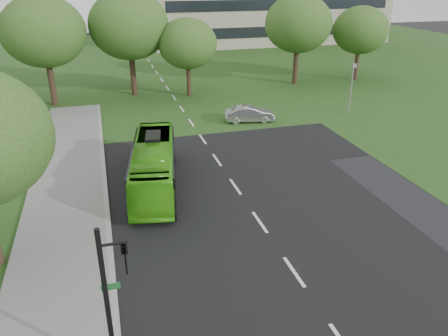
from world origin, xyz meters
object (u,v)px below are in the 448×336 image
bus (154,165)px  sedan (250,114)px  tree_park_b (129,25)px  tree_park_a (43,32)px  camera_pole (352,82)px  tree_park_d (298,24)px  traffic_light (112,295)px  tree_park_e (361,30)px  tree_park_c (188,44)px

bus → sedan: 13.12m
tree_park_b → tree_park_a: bearing=-166.7°
sedan → camera_pole: (8.80, -0.41, 2.11)m
tree_park_a → bus: size_ratio=1.03×
tree_park_d → sedan: tree_park_d is taller
bus → tree_park_d: bearing=58.9°
sedan → traffic_light: size_ratio=0.76×
bus → camera_pole: camera_pole is taller
tree_park_b → camera_pole: tree_park_b is taller
bus → camera_pole: size_ratio=2.15×
tree_park_e → traffic_light: (-28.07, -33.24, -2.35)m
tree_park_a → sedan: (15.52, -9.50, -5.81)m
tree_park_b → tree_park_d: tree_park_b is taller
tree_park_b → traffic_light: size_ratio=1.89×
sedan → traffic_light: (-11.66, -22.11, 2.39)m
tree_park_b → camera_pole: bearing=-34.5°
bus → traffic_light: (-2.71, -12.53, 1.75)m
tree_park_c → bus: 20.14m
tree_park_c → tree_park_e: tree_park_e is taller
tree_park_e → sedan: size_ratio=2.02×
tree_park_b → tree_park_e: size_ratio=1.23×
tree_park_b → sedan: bearing=-54.0°
tree_park_a → traffic_light: (3.86, -31.61, -3.42)m
tree_park_c → bus: bearing=-107.4°
tree_park_e → sedan: bearing=-145.8°
tree_park_e → camera_pole: 14.07m
tree_park_a → sedan: size_ratio=2.42×
bus → traffic_light: traffic_light is taller
tree_park_a → camera_pole: size_ratio=2.22×
tree_park_e → sedan: 20.38m
tree_park_b → sedan: tree_park_b is taller
tree_park_c → camera_pole: 15.48m
camera_pole → traffic_light: bearing=-110.3°
tree_park_d → camera_pole: bearing=-91.4°
tree_park_b → bus: bearing=-92.2°
tree_park_a → sedan: bearing=-31.5°
tree_park_c → traffic_light: bearing=-105.3°
tree_park_e → tree_park_d: bearing=178.6°
tree_park_a → tree_park_e: tree_park_a is taller
tree_park_a → tree_park_c: size_ratio=1.29×
tree_park_d → sedan: 15.54m
tree_park_c → bus: tree_park_c is taller
tree_park_d → sedan: (-9.09, -11.31, -5.58)m
tree_park_b → tree_park_c: size_ratio=1.33×
tree_park_c → tree_park_d: tree_park_d is taller
tree_park_c → traffic_light: (-8.62, -31.43, -1.95)m
tree_park_b → tree_park_d: 17.25m
tree_park_d → traffic_light: size_ratio=1.78×
tree_park_e → bus: bearing=-140.8°
tree_park_a → traffic_light: size_ratio=1.84×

